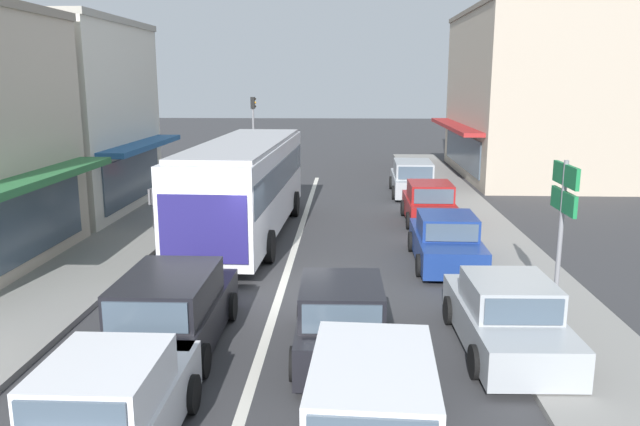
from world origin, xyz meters
TOP-DOWN VIEW (x-y plane):
  - ground_plane at (0.00, 0.00)m, footprint 140.00×140.00m
  - lane_centre_line at (0.00, 4.00)m, footprint 0.20×28.00m
  - sidewalk_left at (-6.80, 6.00)m, footprint 5.20×44.00m
  - kerb_right at (6.20, 6.00)m, footprint 2.80×44.00m
  - shopfront_mid_block at (-10.18, 8.66)m, footprint 7.87×7.75m
  - building_right_far at (11.48, 19.28)m, footprint 8.20×12.39m
  - city_bus at (-1.75, 5.06)m, footprint 3.01×10.94m
  - wagon_behind_bus_mid at (-1.77, -3.84)m, footprint 1.96×4.51m
  - wagon_behind_bus_near at (2.02, -7.37)m, footprint 2.10×4.58m
  - hatchback_adjacent_lane_trail at (1.55, -4.09)m, footprint 1.87×3.73m
  - hatchback_adjacent_lane_lead at (-1.63, -7.48)m, footprint 1.83×3.70m
  - parked_sedan_kerb_front at (4.78, -3.66)m, footprint 1.99×4.25m
  - parked_sedan_kerb_second at (4.49, 2.16)m, footprint 1.93×4.22m
  - parked_hatchback_kerb_third at (4.65, 7.41)m, footprint 1.83×3.70m
  - parked_wagon_kerb_rear at (4.62, 13.18)m, footprint 2.01×4.54m
  - traffic_light_downstreet at (-3.97, 21.74)m, footprint 0.33×0.24m
  - directional_road_sign at (6.12, -2.43)m, footprint 0.10×1.40m
  - pedestrian_with_handbag_near at (-4.42, 12.36)m, footprint 0.57×0.54m
  - pedestrian_browsing_midblock at (-4.94, 5.60)m, footprint 0.60×0.51m

SIDE VIEW (x-z plane):
  - ground_plane at x=0.00m, z-range 0.00..0.00m
  - lane_centre_line at x=0.00m, z-range 0.00..0.01m
  - kerb_right at x=6.20m, z-range 0.00..0.12m
  - sidewalk_left at x=-6.80m, z-range 0.00..0.14m
  - parked_sedan_kerb_front at x=4.78m, z-range -0.07..1.40m
  - parked_sedan_kerb_second at x=4.49m, z-range -0.07..1.40m
  - hatchback_adjacent_lane_trail at x=1.55m, z-range -0.06..1.48m
  - hatchback_adjacent_lane_lead at x=-1.63m, z-range -0.06..1.48m
  - parked_hatchback_kerb_third at x=4.65m, z-range -0.06..1.48m
  - wagon_behind_bus_mid at x=-1.77m, z-range -0.04..1.53m
  - wagon_behind_bus_near at x=2.02m, z-range -0.04..1.53m
  - parked_wagon_kerb_rear at x=4.62m, z-range -0.04..1.53m
  - pedestrian_with_handbag_near at x=-4.42m, z-range 0.25..1.88m
  - pedestrian_browsing_midblock at x=-4.94m, z-range 0.25..1.88m
  - city_bus at x=-1.75m, z-range 0.27..3.49m
  - directional_road_sign at x=6.12m, z-range 0.90..4.50m
  - traffic_light_downstreet at x=-3.97m, z-range 0.75..4.95m
  - shopfront_mid_block at x=-10.18m, z-range -0.01..7.46m
  - building_right_far at x=11.48m, z-range -0.01..8.85m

